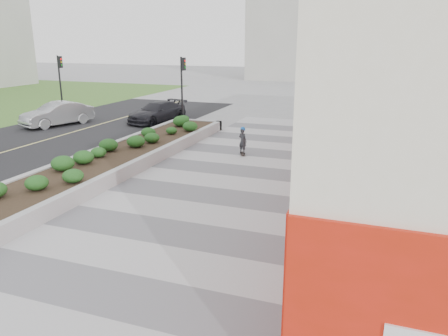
% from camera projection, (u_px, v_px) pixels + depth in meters
% --- Properties ---
extents(ground, '(160.00, 160.00, 0.00)m').
position_uv_depth(ground, '(146.00, 263.00, 10.54)').
color(ground, gray).
rests_on(ground, ground).
extents(walkway, '(8.00, 36.00, 0.01)m').
position_uv_depth(walkway, '(196.00, 218.00, 13.25)').
color(walkway, '#A8A8AD').
rests_on(walkway, ground).
extents(building, '(6.04, 24.08, 8.00)m').
position_uv_depth(building, '(446.00, 76.00, 15.22)').
color(building, silver).
rests_on(building, ground).
extents(planter, '(3.00, 18.00, 0.90)m').
position_uv_depth(planter, '(115.00, 157.00, 18.55)').
color(planter, '#9E9EA0').
rests_on(planter, ground).
extents(traffic_signal_near, '(0.33, 0.28, 4.20)m').
position_uv_depth(traffic_signal_near, '(183.00, 80.00, 27.93)').
color(traffic_signal_near, black).
rests_on(traffic_signal_near, ground).
extents(traffic_signal_far, '(0.33, 0.28, 4.20)m').
position_uv_depth(traffic_signal_far, '(60.00, 77.00, 30.51)').
color(traffic_signal_far, black).
rests_on(traffic_signal_far, ground).
extents(distant_bldg_north_l, '(16.00, 12.00, 20.00)m').
position_uv_depth(distant_bldg_north_l, '(315.00, 4.00, 58.97)').
color(distant_bldg_north_l, '#ADAAA3').
rests_on(distant_bldg_north_l, ground).
extents(manhole_cover, '(0.44, 0.44, 0.01)m').
position_uv_depth(manhole_cover, '(211.00, 220.00, 13.08)').
color(manhole_cover, '#595654').
rests_on(manhole_cover, ground).
extents(skateboarder, '(0.51, 0.74, 1.35)m').
position_uv_depth(skateboarder, '(243.00, 141.00, 20.35)').
color(skateboarder, beige).
rests_on(skateboarder, ground).
extents(car_silver, '(2.96, 4.72, 1.47)m').
position_uv_depth(car_silver, '(57.00, 114.00, 27.47)').
color(car_silver, '#A6A8AE').
rests_on(car_silver, ground).
extents(car_dark, '(2.85, 4.83, 1.31)m').
position_uv_depth(car_dark, '(157.00, 112.00, 28.69)').
color(car_dark, black).
rests_on(car_dark, ground).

